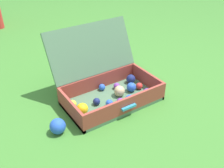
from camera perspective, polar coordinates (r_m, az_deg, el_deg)
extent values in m
plane|color=#3D7A2D|center=(1.91, 3.34, -3.93)|extent=(16.00, 16.00, 0.00)
cube|color=#4C7051|center=(1.90, 0.00, -3.60)|extent=(0.67, 0.38, 0.03)
cube|color=#9E3D33|center=(1.74, -9.06, -5.46)|extent=(0.02, 0.38, 0.14)
cube|color=#9E3D33|center=(2.03, 7.70, 0.75)|extent=(0.02, 0.38, 0.14)
cube|color=#9E3D33|center=(1.74, 3.30, -4.92)|extent=(0.64, 0.02, 0.14)
cube|color=#9E3D33|center=(1.99, -2.88, 0.31)|extent=(0.64, 0.02, 0.14)
cube|color=#4C7051|center=(1.95, -4.52, 7.56)|extent=(0.67, 0.19, 0.35)
cube|color=teal|center=(1.73, 3.72, -5.09)|extent=(0.11, 0.02, 0.02)
sphere|color=#D1B784|center=(1.90, 1.63, -1.54)|extent=(0.08, 0.08, 0.08)
sphere|color=blue|center=(1.82, 3.94, -3.49)|extent=(0.07, 0.07, 0.07)
sphere|color=navy|center=(1.82, -3.39, -3.84)|extent=(0.05, 0.05, 0.05)
sphere|color=navy|center=(2.06, 4.14, 1.12)|extent=(0.07, 0.07, 0.07)
sphere|color=yellow|center=(1.74, -6.51, -5.38)|extent=(0.08, 0.08, 0.08)
sphere|color=blue|center=(1.96, 4.24, -0.69)|extent=(0.07, 0.07, 0.07)
sphere|color=blue|center=(1.80, -0.51, -4.31)|extent=(0.05, 0.05, 0.05)
sphere|color=purple|center=(1.90, 7.75, -2.01)|extent=(0.07, 0.07, 0.07)
sphere|color=purple|center=(1.82, 1.83, -3.89)|extent=(0.05, 0.05, 0.05)
sphere|color=#CCDB38|center=(1.81, -8.66, -4.39)|extent=(0.06, 0.06, 0.06)
sphere|color=purple|center=(1.99, 1.03, -0.43)|extent=(0.05, 0.05, 0.05)
sphere|color=red|center=(2.00, 5.99, -0.43)|extent=(0.05, 0.05, 0.05)
sphere|color=blue|center=(1.98, -2.21, -0.69)|extent=(0.05, 0.05, 0.05)
sphere|color=blue|center=(1.65, -11.79, -9.02)|extent=(0.10, 0.10, 0.10)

